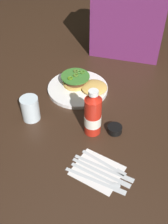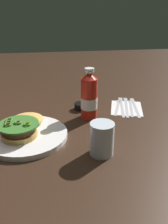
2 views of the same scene
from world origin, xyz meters
The scene contains 12 objects.
ground_plane centered at (0.00, 0.00, 0.00)m, with size 3.00×3.00×0.00m, color #321F14.
dinner_plate centered at (-0.07, 0.16, 0.01)m, with size 0.28×0.28×0.02m, color white.
burger_sandwich centered at (-0.05, 0.17, 0.04)m, with size 0.22×0.14×0.05m.
ketchup_bottle centered at (0.06, -0.08, 0.09)m, with size 0.07×0.07×0.20m.
water_glass centered at (-0.20, -0.07, 0.05)m, with size 0.07×0.07×0.10m, color silver.
condiment_cup centered at (0.15, -0.06, 0.01)m, with size 0.06×0.06×0.03m, color black.
napkin centered at (0.13, -0.26, 0.00)m, with size 0.16×0.13×0.00m, color white.
butter_knife centered at (0.14, -0.30, 0.00)m, with size 0.22×0.05×0.00m.
spoon_utensil centered at (0.15, -0.28, 0.00)m, with size 0.18×0.06×0.00m.
steak_knife centered at (0.15, -0.26, 0.00)m, with size 0.22×0.07×0.00m.
table_knife centered at (0.16, -0.24, 0.00)m, with size 0.22×0.06×0.00m.
fork_utensil centered at (0.15, -0.22, 0.00)m, with size 0.17×0.08×0.00m.
Camera 2 is at (-0.80, 0.07, 0.42)m, focal length 38.58 mm.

